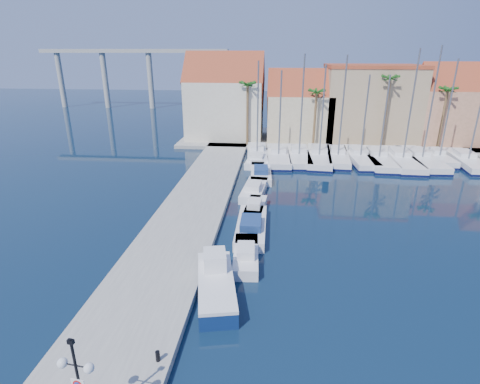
{
  "coord_description": "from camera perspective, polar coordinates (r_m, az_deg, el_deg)",
  "views": [
    {
      "loc": [
        -1.51,
        -14.27,
        13.87
      ],
      "look_at": [
        -4.37,
        14.45,
        3.0
      ],
      "focal_mm": 28.0,
      "sensor_mm": 36.0,
      "label": 1
    }
  ],
  "objects": [
    {
      "name": "ground",
      "position": [
        19.95,
        9.19,
        -23.72
      ],
      "size": [
        260.0,
        260.0,
        0.0
      ],
      "primitive_type": "plane",
      "color": "black",
      "rests_on": "ground"
    },
    {
      "name": "quay_west",
      "position": [
        31.82,
        -8.53,
        -4.95
      ],
      "size": [
        6.0,
        77.0,
        0.5
      ],
      "primitive_type": "cube",
      "color": "gray",
      "rests_on": "ground"
    },
    {
      "name": "shore_north",
      "position": [
        64.77,
        15.93,
        7.71
      ],
      "size": [
        54.0,
        16.0,
        0.5
      ],
      "primitive_type": "cube",
      "color": "gray",
      "rests_on": "ground"
    },
    {
      "name": "lamp_post",
      "position": [
        15.74,
        -23.63,
        -23.83
      ],
      "size": [
        1.43,
        0.51,
        4.21
      ],
      "rotation": [
        0.0,
        0.0,
        -0.12
      ],
      "color": "black",
      "rests_on": "quay_west"
    },
    {
      "name": "bollard",
      "position": [
        19.12,
        -12.42,
        -23.24
      ],
      "size": [
        0.21,
        0.21,
        0.52
      ],
      "primitive_type": "cylinder",
      "color": "black",
      "rests_on": "quay_west"
    },
    {
      "name": "fishing_boat",
      "position": [
        23.35,
        -3.69,
        -13.64
      ],
      "size": [
        3.35,
        6.63,
        2.22
      ],
      "rotation": [
        0.0,
        0.0,
        0.2
      ],
      "color": "navy",
      "rests_on": "ground"
    },
    {
      "name": "motorboat_west_0",
      "position": [
        26.58,
        0.92,
        -9.54
      ],
      "size": [
        2.01,
        5.39,
        1.4
      ],
      "rotation": [
        0.0,
        0.0,
        0.06
      ],
      "color": "white",
      "rests_on": "ground"
    },
    {
      "name": "motorboat_west_1",
      "position": [
        30.65,
        1.73,
        -5.22
      ],
      "size": [
        2.41,
        7.29,
        1.4
      ],
      "rotation": [
        0.0,
        0.0,
        0.01
      ],
      "color": "white",
      "rests_on": "ground"
    },
    {
      "name": "motorboat_west_2",
      "position": [
        34.13,
        2.32,
        -2.43
      ],
      "size": [
        2.01,
        5.17,
        1.4
      ],
      "rotation": [
        0.0,
        0.0,
        -0.08
      ],
      "color": "white",
      "rests_on": "ground"
    },
    {
      "name": "motorboat_west_3",
      "position": [
        38.66,
        2.16,
        0.4
      ],
      "size": [
        2.69,
        6.72,
        1.4
      ],
      "rotation": [
        0.0,
        0.0,
        -0.09
      ],
      "color": "white",
      "rests_on": "ground"
    },
    {
      "name": "motorboat_west_4",
      "position": [
        44.01,
        3.2,
        2.93
      ],
      "size": [
        2.7,
        7.3,
        1.4
      ],
      "rotation": [
        0.0,
        0.0,
        0.06
      ],
      "color": "white",
      "rests_on": "ground"
    },
    {
      "name": "motorboat_west_5",
      "position": [
        49.73,
        2.7,
        5.02
      ],
      "size": [
        3.02,
        7.66,
        1.4
      ],
      "rotation": [
        0.0,
        0.0,
        -0.09
      ],
      "color": "white",
      "rests_on": "ground"
    },
    {
      "name": "sailboat_0",
      "position": [
        52.32,
        2.61,
        5.91
      ],
      "size": [
        3.37,
        10.2,
        12.78
      ],
      "rotation": [
        0.0,
        0.0,
        0.07
      ],
      "color": "white",
      "rests_on": "ground"
    },
    {
      "name": "sailboat_1",
      "position": [
        51.31,
        5.86,
        5.49
      ],
      "size": [
        3.39,
        11.24,
        11.69
      ],
      "rotation": [
        0.0,
        0.0,
        0.04
      ],
      "color": "white",
      "rests_on": "ground"
    },
    {
      "name": "sailboat_2",
      "position": [
        51.71,
        8.93,
        5.5
      ],
      "size": [
        3.18,
        11.01,
        13.63
      ],
      "rotation": [
        0.0,
        0.0,
        0.03
      ],
      "color": "white",
      "rests_on": "ground"
    },
    {
      "name": "sailboat_3",
      "position": [
        51.96,
        11.94,
        5.34
      ],
      "size": [
        3.99,
        11.94,
        12.38
      ],
      "rotation": [
        0.0,
        0.0,
        -0.08
      ],
      "color": "white",
      "rests_on": "ground"
    },
    {
      "name": "sailboat_4",
      "position": [
        52.46,
        14.64,
        5.3
      ],
      "size": [
        3.5,
        10.48,
        13.51
      ],
      "rotation": [
        0.0,
        0.0,
        -0.08
      ],
      "color": "white",
      "rests_on": "ground"
    },
    {
      "name": "sailboat_5",
      "position": [
        53.09,
        17.69,
        5.13
      ],
      "size": [
        3.6,
        11.29,
        11.19
      ],
      "rotation": [
        0.0,
        0.0,
        0.06
      ],
      "color": "white",
      "rests_on": "ground"
    },
    {
      "name": "sailboat_6",
      "position": [
        53.12,
        20.24,
        4.83
      ],
      "size": [
        3.28,
        11.66,
        11.24
      ],
      "rotation": [
        0.0,
        0.0,
        -0.02
      ],
      "color": "white",
      "rests_on": "ground"
    },
    {
      "name": "sailboat_7",
      "position": [
        53.85,
        23.35,
        4.64
      ],
      "size": [
        3.45,
        12.12,
        14.25
      ],
      "rotation": [
        0.0,
        0.0,
        -0.02
      ],
      "color": "white",
      "rests_on": "ground"
    },
    {
      "name": "sailboat_8",
      "position": [
        55.1,
        25.72,
        4.62
      ],
      "size": [
        3.74,
        12.1,
        14.58
      ],
      "rotation": [
        0.0,
        0.0,
        0.05
      ],
      "color": "white",
      "rests_on": "ground"
    },
    {
      "name": "sailboat_9",
      "position": [
        56.78,
        27.93,
        4.73
      ],
      "size": [
        2.34,
        8.14,
        13.09
      ],
      "rotation": [
        0.0,
        0.0,
        0.02
      ],
      "color": "white",
      "rests_on": "ground"
    },
    {
      "name": "sailboat_10",
      "position": [
        57.04,
        31.19,
        4.13
      ],
      "size": [
        3.5,
        10.89,
        11.4
      ],
      "rotation": [
        0.0,
        0.0,
        -0.06
      ],
      "color": "white",
      "rests_on": "ground"
    },
    {
      "name": "building_0",
      "position": [
        62.29,
        -2.25,
        13.85
      ],
      "size": [
        12.3,
        9.0,
        13.5
      ],
      "color": "beige",
      "rests_on": "shore_north"
    },
    {
      "name": "building_1",
      "position": [
        61.96,
        9.09,
        12.43
      ],
      "size": [
        10.3,
        8.0,
        11.0
      ],
      "color": "tan",
      "rests_on": "shore_north"
    },
    {
      "name": "building_2",
      "position": [
        64.39,
        19.15,
        12.75
      ],
      "size": [
        14.2,
        10.2,
        11.5
      ],
      "color": "tan",
      "rests_on": "shore_north"
    },
    {
      "name": "building_3",
      "position": [
        67.24,
        29.47,
        11.2
      ],
      "size": [
        10.3,
        8.0,
        12.0
      ],
      "color": "tan",
      "rests_on": "shore_north"
    },
    {
      "name": "palm_0",
      "position": [
        56.65,
        1.16,
        15.78
      ],
      "size": [
        2.6,
        2.6,
        10.15
      ],
      "color": "brown",
      "rests_on": "shore_north"
    },
    {
      "name": "palm_1",
      "position": [
        56.83,
        11.59,
        14.44
      ],
      "size": [
        2.6,
        2.6,
        9.15
      ],
      "color": "brown",
      "rests_on": "shore_north"
    },
    {
      "name": "palm_2",
      "position": [
        58.49,
        21.88,
        15.45
      ],
      "size": [
        2.6,
        2.6,
        11.15
      ],
      "color": "brown",
      "rests_on": "shore_north"
    },
    {
      "name": "palm_3",
      "position": [
        61.21,
        29.09,
        13.21
      ],
      "size": [
        2.6,
        2.6,
        9.65
      ],
      "color": "brown",
      "rests_on": "shore_north"
    },
    {
      "name": "viaduct",
      "position": [
        103.4,
        -16.43,
        17.84
      ],
      "size": [
        48.0,
        2.2,
        14.45
      ],
      "color": "#9E9E99",
      "rests_on": "ground"
    }
  ]
}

